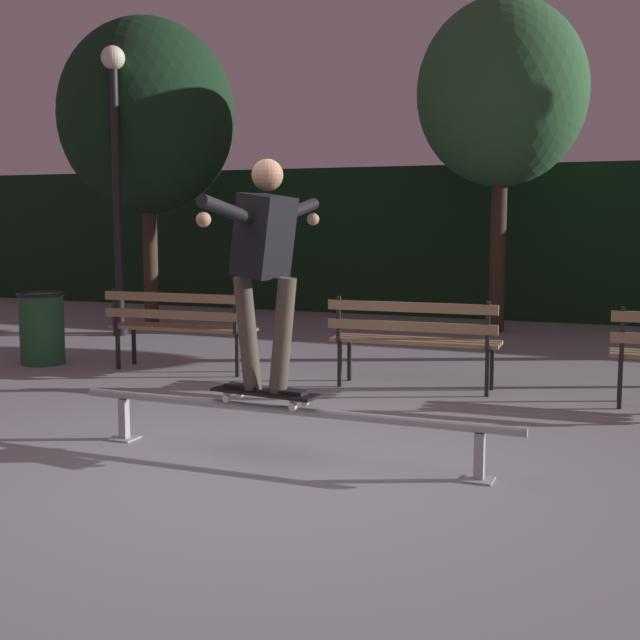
{
  "coord_description": "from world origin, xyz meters",
  "views": [
    {
      "loc": [
        2.29,
        -4.79,
        1.62
      ],
      "look_at": [
        -0.08,
        1.07,
        0.85
      ],
      "focal_mm": 47.25,
      "sensor_mm": 36.0,
      "label": 1
    }
  ],
  "objects_px": {
    "grind_rail": "(286,417)",
    "park_bench_leftmost": "(179,321)",
    "skateboard": "(265,393)",
    "skateboarder": "(265,255)",
    "tree_far_left": "(147,117)",
    "lamp_post_left": "(116,154)",
    "park_bench_left_center": "(414,334)",
    "tree_behind_benches": "(502,94)",
    "trash_can": "(42,327)"
  },
  "relations": [
    {
      "from": "trash_can",
      "to": "skateboard",
      "type": "bearing_deg",
      "value": -31.34
    },
    {
      "from": "trash_can",
      "to": "tree_behind_benches",
      "type": "bearing_deg",
      "value": 47.51
    },
    {
      "from": "grind_rail",
      "to": "park_bench_leftmost",
      "type": "xyz_separation_m",
      "value": [
        -2.37,
        2.53,
        0.25
      ]
    },
    {
      "from": "grind_rail",
      "to": "park_bench_left_center",
      "type": "bearing_deg",
      "value": 86.05
    },
    {
      "from": "park_bench_leftmost",
      "to": "park_bench_left_center",
      "type": "xyz_separation_m",
      "value": [
        2.55,
        0.0,
        0.0
      ]
    },
    {
      "from": "park_bench_left_center",
      "to": "tree_behind_benches",
      "type": "relative_size",
      "value": 0.35
    },
    {
      "from": "tree_behind_benches",
      "to": "trash_can",
      "type": "distance_m",
      "value": 6.86
    },
    {
      "from": "skateboard",
      "to": "tree_far_left",
      "type": "height_order",
      "value": "tree_far_left"
    },
    {
      "from": "park_bench_leftmost",
      "to": "lamp_post_left",
      "type": "bearing_deg",
      "value": 136.71
    },
    {
      "from": "grind_rail",
      "to": "lamp_post_left",
      "type": "relative_size",
      "value": 0.82
    },
    {
      "from": "skateboarder",
      "to": "tree_far_left",
      "type": "distance_m",
      "value": 7.85
    },
    {
      "from": "grind_rail",
      "to": "park_bench_left_center",
      "type": "height_order",
      "value": "park_bench_left_center"
    },
    {
      "from": "skateboard",
      "to": "park_bench_left_center",
      "type": "relative_size",
      "value": 0.49
    },
    {
      "from": "park_bench_leftmost",
      "to": "trash_can",
      "type": "height_order",
      "value": "park_bench_leftmost"
    },
    {
      "from": "park_bench_leftmost",
      "to": "trash_can",
      "type": "bearing_deg",
      "value": -174.51
    },
    {
      "from": "skateboard",
      "to": "tree_behind_benches",
      "type": "xyz_separation_m",
      "value": [
        0.31,
        6.95,
        2.89
      ]
    },
    {
      "from": "park_bench_leftmost",
      "to": "tree_behind_benches",
      "type": "relative_size",
      "value": 0.35
    },
    {
      "from": "skateboarder",
      "to": "lamp_post_left",
      "type": "bearing_deg",
      "value": 133.89
    },
    {
      "from": "skateboard",
      "to": "park_bench_leftmost",
      "type": "relative_size",
      "value": 0.49
    },
    {
      "from": "park_bench_leftmost",
      "to": "grind_rail",
      "type": "bearing_deg",
      "value": -46.77
    },
    {
      "from": "skateboard",
      "to": "park_bench_leftmost",
      "type": "height_order",
      "value": "park_bench_leftmost"
    },
    {
      "from": "skateboard",
      "to": "tree_behind_benches",
      "type": "relative_size",
      "value": 0.17
    },
    {
      "from": "skateboard",
      "to": "park_bench_leftmost",
      "type": "xyz_separation_m",
      "value": [
        -2.22,
        2.53,
        0.1
      ]
    },
    {
      "from": "grind_rail",
      "to": "park_bench_leftmost",
      "type": "relative_size",
      "value": 1.97
    },
    {
      "from": "tree_far_left",
      "to": "skateboarder",
      "type": "bearing_deg",
      "value": -51.04
    },
    {
      "from": "park_bench_left_center",
      "to": "lamp_post_left",
      "type": "relative_size",
      "value": 0.41
    },
    {
      "from": "grind_rail",
      "to": "lamp_post_left",
      "type": "xyz_separation_m",
      "value": [
        -4.6,
        4.63,
        2.19
      ]
    },
    {
      "from": "trash_can",
      "to": "park_bench_leftmost",
      "type": "bearing_deg",
      "value": 5.49
    },
    {
      "from": "skateboarder",
      "to": "tree_far_left",
      "type": "height_order",
      "value": "tree_far_left"
    },
    {
      "from": "skateboard",
      "to": "skateboarder",
      "type": "relative_size",
      "value": 0.51
    },
    {
      "from": "park_bench_leftmost",
      "to": "park_bench_left_center",
      "type": "relative_size",
      "value": 1.0
    },
    {
      "from": "park_bench_leftmost",
      "to": "tree_far_left",
      "type": "bearing_deg",
      "value": 127.1
    },
    {
      "from": "grind_rail",
      "to": "skateboarder",
      "type": "relative_size",
      "value": 2.05
    },
    {
      "from": "skateboard",
      "to": "skateboarder",
      "type": "bearing_deg",
      "value": -7.17
    },
    {
      "from": "skateboarder",
      "to": "lamp_post_left",
      "type": "xyz_separation_m",
      "value": [
        -4.45,
        4.63,
        1.11
      ]
    },
    {
      "from": "park_bench_left_center",
      "to": "grind_rail",
      "type": "bearing_deg",
      "value": -93.95
    },
    {
      "from": "park_bench_left_center",
      "to": "trash_can",
      "type": "height_order",
      "value": "park_bench_left_center"
    },
    {
      "from": "skateboard",
      "to": "tree_far_left",
      "type": "distance_m",
      "value": 8.11
    },
    {
      "from": "grind_rail",
      "to": "park_bench_left_center",
      "type": "relative_size",
      "value": 1.97
    },
    {
      "from": "grind_rail",
      "to": "park_bench_left_center",
      "type": "xyz_separation_m",
      "value": [
        0.17,
        2.53,
        0.25
      ]
    },
    {
      "from": "tree_behind_benches",
      "to": "tree_far_left",
      "type": "height_order",
      "value": "tree_behind_benches"
    },
    {
      "from": "tree_far_left",
      "to": "lamp_post_left",
      "type": "relative_size",
      "value": 1.18
    },
    {
      "from": "skateboard",
      "to": "lamp_post_left",
      "type": "bearing_deg",
      "value": 133.87
    },
    {
      "from": "skateboarder",
      "to": "tree_far_left",
      "type": "bearing_deg",
      "value": 128.96
    },
    {
      "from": "skateboarder",
      "to": "tree_behind_benches",
      "type": "xyz_separation_m",
      "value": [
        0.31,
        6.95,
        1.95
      ]
    },
    {
      "from": "park_bench_left_center",
      "to": "lamp_post_left",
      "type": "height_order",
      "value": "lamp_post_left"
    },
    {
      "from": "lamp_post_left",
      "to": "skateboarder",
      "type": "bearing_deg",
      "value": -46.11
    },
    {
      "from": "skateboarder",
      "to": "lamp_post_left",
      "type": "distance_m",
      "value": 6.51
    },
    {
      "from": "trash_can",
      "to": "park_bench_left_center",
      "type": "bearing_deg",
      "value": 2.17
    },
    {
      "from": "park_bench_leftmost",
      "to": "tree_behind_benches",
      "type": "height_order",
      "value": "tree_behind_benches"
    }
  ]
}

